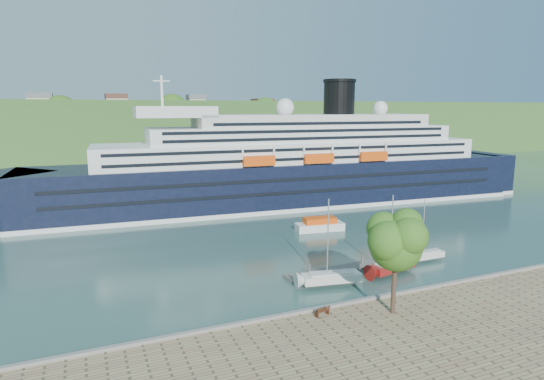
{
  "coord_description": "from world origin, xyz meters",
  "views": [
    {
      "loc": [
        -32.76,
        -38.56,
        21.4
      ],
      "look_at": [
        -3.92,
        30.0,
        7.91
      ],
      "focal_mm": 30.0,
      "sensor_mm": 36.0,
      "label": 1
    }
  ],
  "objects": [
    {
      "name": "promenade_tree",
      "position": [
        -4.86,
        -3.7,
        6.81
      ],
      "size": [
        7.01,
        7.01,
        11.61
      ],
      "primitive_type": null,
      "color": "#345D18",
      "rests_on": "promenade"
    },
    {
      "name": "cruise_ship",
      "position": [
        8.64,
        52.46,
        13.89
      ],
      "size": [
        124.51,
        25.15,
        27.77
      ],
      "primitive_type": null,
      "rotation": [
        0.0,
        0.0,
        -0.06
      ],
      "color": "black",
      "rests_on": "ground"
    },
    {
      "name": "ground",
      "position": [
        0.0,
        0.0,
        0.0
      ],
      "size": [
        400.0,
        400.0,
        0.0
      ],
      "primitive_type": "plane",
      "color": "#2D504A",
      "rests_on": "ground"
    },
    {
      "name": "tender_launch",
      "position": [
        5.17,
        29.87,
        1.19
      ],
      "size": [
        8.93,
        4.16,
        2.37
      ],
      "primitive_type": null,
      "rotation": [
        0.0,
        0.0,
        -0.15
      ],
      "color": "#ED4D0D",
      "rests_on": "ground"
    },
    {
      "name": "sailboat_white_far",
      "position": [
        10.97,
        9.79,
        4.28
      ],
      "size": [
        6.63,
        1.88,
        8.55
      ],
      "primitive_type": null,
      "rotation": [
        0.0,
        0.0,
        0.01
      ],
      "color": "silver",
      "rests_on": "ground"
    },
    {
      "name": "far_hillside",
      "position": [
        0.0,
        145.0,
        12.0
      ],
      "size": [
        400.0,
        50.0,
        24.0
      ],
      "primitive_type": "cube",
      "color": "#335321",
      "rests_on": "ground"
    },
    {
      "name": "sailboat_white_near",
      "position": [
        -5.77,
        6.97,
        5.17
      ],
      "size": [
        8.27,
        3.54,
        10.34
      ],
      "primitive_type": null,
      "rotation": [
        0.0,
        0.0,
        -0.17
      ],
      "color": "silver",
      "rests_on": "ground"
    },
    {
      "name": "sailboat_red",
      "position": [
        3.68,
        7.45,
        5.04
      ],
      "size": [
        8.09,
        3.79,
        10.08
      ],
      "primitive_type": null,
      "rotation": [
        0.0,
        0.0,
        0.22
      ],
      "color": "maroon",
      "rests_on": "ground"
    },
    {
      "name": "park_bench",
      "position": [
        -11.79,
        -1.53,
        1.53
      ],
      "size": [
        1.77,
        1.01,
        1.07
      ],
      "primitive_type": null,
      "rotation": [
        0.0,
        0.0,
        0.21
      ],
      "color": "#4C2615",
      "rests_on": "promenade"
    },
    {
      "name": "floating_pontoon",
      "position": [
        -0.62,
        10.99,
        0.21
      ],
      "size": [
        18.96,
        3.57,
        0.42
      ],
      "primitive_type": null,
      "rotation": [
        0.0,
        0.0,
        0.07
      ],
      "color": "slate",
      "rests_on": "ground"
    },
    {
      "name": "quay_coping",
      "position": [
        0.0,
        -0.2,
        1.15
      ],
      "size": [
        220.0,
        0.5,
        0.3
      ],
      "primitive_type": "cube",
      "color": "slate",
      "rests_on": "promenade"
    }
  ]
}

